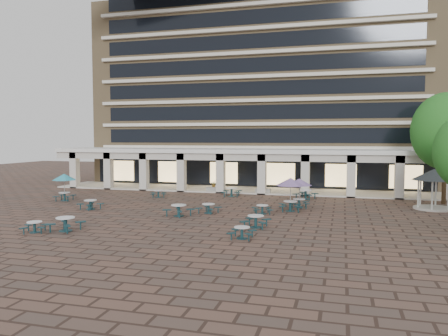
{
  "coord_description": "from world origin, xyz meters",
  "views": [
    {
      "loc": [
        9.76,
        -29.9,
        5.6
      ],
      "look_at": [
        0.79,
        3.0,
        3.21
      ],
      "focal_mm": 35.0,
      "sensor_mm": 36.0,
      "label": 1
    }
  ],
  "objects_px": {
    "picnic_table_1": "(65,223)",
    "planter_right": "(263,188)",
    "picnic_table_2": "(256,220)",
    "picnic_table_0": "(35,226)",
    "gazebo": "(434,179)",
    "planter_left": "(214,188)"
  },
  "relations": [
    {
      "from": "picnic_table_1",
      "to": "picnic_table_2",
      "type": "height_order",
      "value": "picnic_table_1"
    },
    {
      "from": "picnic_table_0",
      "to": "picnic_table_2",
      "type": "height_order",
      "value": "picnic_table_2"
    },
    {
      "from": "picnic_table_1",
      "to": "planter_left",
      "type": "height_order",
      "value": "planter_left"
    },
    {
      "from": "picnic_table_0",
      "to": "planter_right",
      "type": "bearing_deg",
      "value": 40.57
    },
    {
      "from": "picnic_table_1",
      "to": "planter_left",
      "type": "relative_size",
      "value": 1.3
    },
    {
      "from": "gazebo",
      "to": "planter_right",
      "type": "xyz_separation_m",
      "value": [
        -14.55,
        5.87,
        -1.8
      ]
    },
    {
      "from": "picnic_table_0",
      "to": "gazebo",
      "type": "bearing_deg",
      "value": 7.63
    },
    {
      "from": "picnic_table_1",
      "to": "gazebo",
      "type": "distance_m",
      "value": 27.17
    },
    {
      "from": "gazebo",
      "to": "planter_left",
      "type": "relative_size",
      "value": 2.24
    },
    {
      "from": "picnic_table_0",
      "to": "picnic_table_2",
      "type": "distance_m",
      "value": 13.23
    },
    {
      "from": "picnic_table_1",
      "to": "planter_right",
      "type": "xyz_separation_m",
      "value": [
        8.34,
        20.39,
        0.07
      ]
    },
    {
      "from": "gazebo",
      "to": "picnic_table_1",
      "type": "bearing_deg",
      "value": -147.62
    },
    {
      "from": "picnic_table_2",
      "to": "gazebo",
      "type": "height_order",
      "value": "gazebo"
    },
    {
      "from": "gazebo",
      "to": "planter_right",
      "type": "height_order",
      "value": "gazebo"
    },
    {
      "from": "picnic_table_2",
      "to": "picnic_table_0",
      "type": "bearing_deg",
      "value": -155.04
    },
    {
      "from": "gazebo",
      "to": "planter_left",
      "type": "height_order",
      "value": "gazebo"
    },
    {
      "from": "planter_left",
      "to": "planter_right",
      "type": "distance_m",
      "value": 5.12
    },
    {
      "from": "picnic_table_0",
      "to": "planter_left",
      "type": "distance_m",
      "value": 21.75
    },
    {
      "from": "picnic_table_0",
      "to": "gazebo",
      "type": "xyz_separation_m",
      "value": [
        24.41,
        15.35,
        1.97
      ]
    },
    {
      "from": "picnic_table_0",
      "to": "planter_left",
      "type": "height_order",
      "value": "planter_left"
    },
    {
      "from": "picnic_table_1",
      "to": "planter_right",
      "type": "distance_m",
      "value": 22.03
    },
    {
      "from": "picnic_table_0",
      "to": "planter_right",
      "type": "xyz_separation_m",
      "value": [
        9.85,
        21.22,
        0.18
      ]
    }
  ]
}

